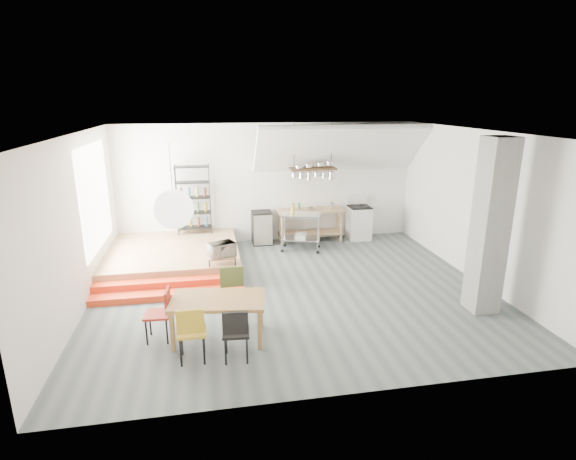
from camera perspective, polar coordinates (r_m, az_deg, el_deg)
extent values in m
plane|color=#4E575A|center=(9.38, 0.59, -7.58)|extent=(8.00, 8.00, 0.00)
cube|color=silver|center=(12.23, -2.53, 5.94)|extent=(8.00, 0.04, 3.20)
cube|color=silver|center=(9.02, -25.20, 0.59)|extent=(0.04, 7.00, 3.20)
cube|color=silver|center=(10.37, 22.89, 2.76)|extent=(0.04, 7.00, 3.20)
cube|color=white|center=(8.60, 0.66, 12.30)|extent=(8.00, 7.00, 0.02)
cube|color=white|center=(11.90, 6.58, 10.18)|extent=(4.40, 1.44, 1.32)
cube|color=white|center=(10.38, -23.25, 3.87)|extent=(0.02, 2.50, 2.20)
cube|color=#966E4B|center=(11.06, -14.29, -3.21)|extent=(3.00, 3.00, 0.40)
cube|color=#EA3F1B|center=(9.30, -14.93, -7.96)|extent=(3.00, 0.35, 0.13)
cube|color=#EA3F1B|center=(9.59, -14.81, -6.75)|extent=(3.00, 0.35, 0.27)
cube|color=gray|center=(8.78, 24.28, 0.32)|extent=(0.50, 0.50, 3.20)
cube|color=#966E4B|center=(12.24, 2.85, 2.50)|extent=(1.80, 0.60, 0.06)
cube|color=#966E4B|center=(12.41, 2.81, -0.32)|extent=(1.70, 0.55, 0.04)
cube|color=#966E4B|center=(12.77, 6.18, 0.92)|extent=(0.06, 0.06, 0.86)
cube|color=#966E4B|center=(12.41, -1.10, 0.56)|extent=(0.06, 0.06, 0.86)
cube|color=#966E4B|center=(12.36, 6.76, 0.39)|extent=(0.06, 0.06, 0.86)
cube|color=#966E4B|center=(11.99, -0.76, 0.00)|extent=(0.06, 0.06, 0.86)
cube|color=white|center=(12.74, 8.97, 0.87)|extent=(0.60, 0.60, 0.90)
cube|color=black|center=(12.62, 9.06, 2.92)|extent=(0.58, 0.58, 0.03)
cube|color=white|center=(12.85, 8.68, 3.78)|extent=(0.60, 0.05, 0.25)
cylinder|color=black|center=(12.79, 9.46, 3.20)|extent=(0.18, 0.18, 0.02)
cylinder|color=black|center=(12.70, 8.26, 3.16)|extent=(0.18, 0.18, 0.02)
cylinder|color=black|center=(12.54, 9.88, 2.91)|extent=(0.18, 0.18, 0.02)
cylinder|color=black|center=(12.44, 8.67, 2.87)|extent=(0.18, 0.18, 0.02)
cube|color=#3B2817|center=(11.83, 3.15, 7.78)|extent=(1.20, 0.50, 0.05)
cylinder|color=black|center=(11.65, 0.77, 10.53)|extent=(0.02, 0.02, 1.15)
cylinder|color=black|center=(11.88, 5.58, 10.57)|extent=(0.02, 0.02, 1.15)
cylinder|color=silver|center=(11.69, 0.80, 7.01)|extent=(0.16, 0.16, 0.12)
cylinder|color=silver|center=(11.74, 1.76, 6.94)|extent=(0.20, 0.20, 0.16)
cylinder|color=silver|center=(11.78, 2.72, 6.87)|extent=(0.16, 0.16, 0.20)
cylinder|color=silver|center=(11.82, 3.68, 7.09)|extent=(0.20, 0.20, 0.12)
cylinder|color=silver|center=(11.88, 4.62, 7.01)|extent=(0.16, 0.16, 0.16)
cylinder|color=silver|center=(11.93, 5.55, 6.93)|extent=(0.20, 0.20, 0.20)
cylinder|color=black|center=(12.06, -9.90, 4.11)|extent=(0.02, 0.02, 1.80)
cylinder|color=black|center=(12.09, -13.89, 3.90)|extent=(0.02, 0.02, 1.80)
cylinder|color=black|center=(11.71, -9.87, 3.75)|extent=(0.02, 0.02, 1.80)
cylinder|color=black|center=(11.73, -13.98, 3.53)|extent=(0.02, 0.02, 1.80)
cube|color=black|center=(12.07, -11.71, 0.35)|extent=(0.88, 0.38, 0.02)
cube|color=black|center=(11.97, -11.82, 2.19)|extent=(0.88, 0.38, 0.02)
cube|color=black|center=(11.88, -11.93, 4.06)|extent=(0.88, 0.38, 0.02)
cube|color=black|center=(11.80, -12.04, 5.96)|extent=(0.88, 0.38, 0.02)
cube|color=black|center=(11.74, -12.16, 7.88)|extent=(0.88, 0.38, 0.03)
cylinder|color=#39712D|center=(12.03, -11.75, 0.99)|extent=(0.07, 0.07, 0.24)
cylinder|color=olive|center=(11.94, -11.86, 2.84)|extent=(0.07, 0.07, 0.24)
cylinder|color=brown|center=(11.85, -11.97, 4.72)|extent=(0.07, 0.07, 0.24)
cube|color=#966E4B|center=(9.73, -8.38, -3.38)|extent=(0.60, 0.40, 0.03)
cylinder|color=black|center=(9.93, -6.85, -3.42)|extent=(0.02, 0.02, 0.13)
cylinder|color=black|center=(9.92, -9.96, -3.59)|extent=(0.02, 0.02, 0.13)
cylinder|color=black|center=(9.61, -6.71, -4.10)|extent=(0.02, 0.02, 0.13)
cylinder|color=black|center=(9.60, -9.93, -4.27)|extent=(0.02, 0.02, 0.13)
sphere|color=white|center=(7.00, -14.32, 2.57)|extent=(0.60, 0.60, 0.60)
cube|color=olive|center=(7.40, -8.89, -8.80)|extent=(1.61, 1.06, 0.06)
cube|color=olive|center=(7.83, -3.46, -10.07)|extent=(0.07, 0.07, 0.66)
cube|color=olive|center=(7.98, -13.39, -9.97)|extent=(0.07, 0.07, 0.66)
cube|color=olive|center=(7.19, -3.60, -12.60)|extent=(0.07, 0.07, 0.66)
cube|color=olive|center=(7.36, -14.46, -12.42)|extent=(0.07, 0.07, 0.66)
cube|color=#AF8D1E|center=(7.01, -12.13, -12.49)|extent=(0.42, 0.42, 0.04)
cube|color=#AF8D1E|center=(6.72, -12.30, -11.30)|extent=(0.40, 0.04, 0.37)
cylinder|color=black|center=(6.99, -13.46, -14.93)|extent=(0.03, 0.03, 0.46)
cylinder|color=black|center=(6.98, -10.62, -14.82)|extent=(0.03, 0.03, 0.46)
cylinder|color=black|center=(7.28, -13.34, -13.57)|extent=(0.03, 0.03, 0.46)
cylinder|color=black|center=(7.26, -10.64, -13.46)|extent=(0.03, 0.03, 0.46)
cube|color=black|center=(6.93, -6.62, -12.77)|extent=(0.43, 0.43, 0.04)
cube|color=black|center=(6.66, -6.71, -11.65)|extent=(0.38, 0.07, 0.35)
cylinder|color=black|center=(6.92, -7.93, -15.08)|extent=(0.03, 0.03, 0.44)
cylinder|color=black|center=(6.91, -5.21, -15.02)|extent=(0.03, 0.03, 0.44)
cylinder|color=black|center=(7.19, -7.85, -13.77)|extent=(0.03, 0.03, 0.44)
cylinder|color=black|center=(7.18, -5.25, -13.71)|extent=(0.03, 0.03, 0.44)
cube|color=#54622E|center=(8.01, -6.98, -8.23)|extent=(0.45, 0.45, 0.04)
cube|color=#54622E|center=(8.09, -7.18, -5.91)|extent=(0.41, 0.06, 0.38)
cylinder|color=black|center=(8.29, -5.82, -9.23)|extent=(0.03, 0.03, 0.48)
cylinder|color=black|center=(8.27, -8.25, -9.40)|extent=(0.03, 0.03, 0.48)
cylinder|color=black|center=(7.98, -5.53, -10.29)|extent=(0.03, 0.03, 0.48)
cylinder|color=black|center=(7.96, -8.06, -10.47)|extent=(0.03, 0.03, 0.48)
cube|color=#AC2218|center=(7.68, -16.26, -10.25)|extent=(0.43, 0.43, 0.04)
cube|color=#AC2218|center=(7.55, -15.05, -8.55)|extent=(0.07, 0.38, 0.35)
cylinder|color=black|center=(7.62, -15.11, -12.34)|extent=(0.03, 0.03, 0.44)
cylinder|color=black|center=(7.90, -14.76, -11.23)|extent=(0.03, 0.03, 0.44)
cylinder|color=black|center=(7.68, -17.53, -12.32)|extent=(0.03, 0.03, 0.44)
cylinder|color=black|center=(7.96, -17.09, -11.22)|extent=(0.03, 0.03, 0.44)
cube|color=silver|center=(11.47, 1.65, 1.94)|extent=(1.09, 0.80, 0.04)
cube|color=silver|center=(11.65, 1.63, -1.05)|extent=(1.09, 0.80, 0.03)
cylinder|color=silver|center=(11.80, 3.93, -0.03)|extent=(0.03, 0.03, 0.93)
sphere|color=black|center=(11.93, 3.89, -2.07)|extent=(0.09, 0.09, 0.09)
cylinder|color=silver|center=(11.87, -0.45, 0.12)|extent=(0.03, 0.03, 0.93)
sphere|color=black|center=(12.00, -0.45, -1.92)|extent=(0.09, 0.09, 0.09)
cylinder|color=silver|center=(11.34, 3.81, -0.70)|extent=(0.03, 0.03, 0.93)
sphere|color=black|center=(11.48, 3.77, -2.82)|extent=(0.09, 0.09, 0.09)
cylinder|color=silver|center=(11.42, -0.75, -0.55)|extent=(0.03, 0.03, 0.93)
sphere|color=black|center=(11.56, -0.74, -2.65)|extent=(0.09, 0.09, 0.09)
cube|color=black|center=(12.18, -3.33, 0.30)|extent=(0.52, 0.52, 0.89)
imported|color=beige|center=(9.68, -8.42, -2.47)|extent=(0.64, 0.55, 0.30)
imported|color=silver|center=(12.18, 2.95, 2.72)|extent=(0.26, 0.26, 0.06)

